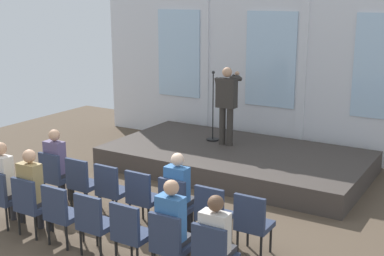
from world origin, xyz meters
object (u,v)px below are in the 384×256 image
at_px(chair_r1_c0, 2,195).
at_px(audience_r1_c0, 5,180).
at_px(audience_r0_c0, 57,162).
at_px(chair_r0_c1, 82,181).
at_px(speaker, 227,100).
at_px(audience_r1_c5, 173,224).
at_px(chair_r1_c3, 94,221).
at_px(chair_r0_c3, 142,195).
at_px(chair_r0_c0, 55,175).
at_px(chair_r1_c6, 213,254).
at_px(chair_r0_c5, 213,212).
at_px(chair_r0_c4, 176,203).
at_px(mic_stand, 213,125).
at_px(chair_r1_c2, 61,211).
at_px(chair_r1_c5, 170,242).
at_px(audience_r1_c1, 33,188).
at_px(chair_r1_c1, 30,203).
at_px(chair_r0_c6, 253,221).
at_px(chair_r1_c4, 130,231).
at_px(audience_r0_c4, 179,189).
at_px(audience_r1_c6, 217,238).
at_px(chair_r0_c2, 111,188).

relative_size(chair_r1_c0, audience_r1_c0, 0.68).
distance_m(audience_r0_c0, chair_r0_c1, 0.67).
xyz_separation_m(speaker, audience_r1_c5, (1.62, -4.58, -0.67)).
distance_m(chair_r1_c3, audience_r1_c5, 1.29).
bearing_deg(chair_r0_c3, chair_r1_c0, -149.18).
bearing_deg(chair_r1_c0, chair_r0_c1, 60.81).
height_order(chair_r0_c0, chair_r1_c6, same).
distance_m(speaker, chair_r0_c5, 3.98).
bearing_deg(speaker, chair_r0_c4, -74.34).
xyz_separation_m(mic_stand, chair_r1_c2, (0.15, -4.83, -0.25)).
xyz_separation_m(chair_r1_c5, chair_r1_c6, (0.63, 0.00, 0.00)).
distance_m(chair_r0_c5, audience_r1_c1, 2.75).
relative_size(chair_r0_c1, chair_r1_c1, 1.00).
bearing_deg(chair_r1_c1, chair_r0_c4, 30.82).
bearing_deg(chair_r1_c2, chair_r0_c0, 138.17).
relative_size(speaker, chair_r0_c6, 1.79).
height_order(audience_r0_c0, chair_r0_c4, audience_r0_c0).
relative_size(speaker, chair_r1_c4, 1.79).
distance_m(speaker, chair_r1_c1, 4.83).
bearing_deg(audience_r1_c5, chair_r1_c0, -178.56).
bearing_deg(audience_r0_c4, chair_r0_c0, -178.15).
bearing_deg(audience_r0_c4, chair_r1_c6, -43.82).
distance_m(audience_r0_c0, chair_r1_c3, 2.26).
xyz_separation_m(chair_r0_c0, chair_r1_c0, (0.00, -1.13, 0.00)).
bearing_deg(chair_r1_c5, audience_r1_c6, 7.54).
xyz_separation_m(chair_r0_c0, chair_r0_c1, (0.63, 0.00, 0.00)).
relative_size(chair_r0_c1, chair_r1_c2, 1.00).
height_order(audience_r0_c0, audience_r1_c6, audience_r0_c0).
xyz_separation_m(chair_r0_c2, chair_r1_c5, (1.90, -1.13, 0.00)).
distance_m(chair_r0_c3, audience_r1_c1, 1.66).
relative_size(chair_r0_c4, chair_r1_c2, 1.00).
relative_size(chair_r0_c5, chair_r1_c1, 1.00).
bearing_deg(chair_r0_c3, chair_r1_c6, -30.82).
bearing_deg(chair_r1_c6, chair_r1_c3, 180.00).
distance_m(audience_r1_c1, audience_r1_c5, 2.53).
bearing_deg(audience_r1_c5, chair_r1_c1, -178.20).
relative_size(audience_r1_c1, chair_r1_c6, 1.45).
xyz_separation_m(speaker, chair_r1_c2, (-0.28, -4.66, -0.89)).
height_order(audience_r0_c4, audience_r1_c0, audience_r1_c0).
relative_size(chair_r1_c2, audience_r1_c5, 0.69).
bearing_deg(chair_r1_c2, audience_r0_c4, 43.82).
xyz_separation_m(chair_r1_c0, chair_r1_c4, (2.53, 0.00, 0.00)).
height_order(audience_r0_c4, audience_r1_c1, audience_r1_c1).
xyz_separation_m(chair_r0_c4, chair_r1_c1, (-1.90, -1.13, 0.00)).
relative_size(chair_r0_c1, audience_r1_c6, 0.73).
relative_size(speaker, chair_r1_c5, 1.79).
xyz_separation_m(speaker, chair_r0_c4, (0.99, -3.53, -0.89)).
bearing_deg(speaker, audience_r1_c5, -70.51).
relative_size(chair_r0_c4, audience_r1_c1, 0.69).
xyz_separation_m(audience_r1_c0, chair_r1_c2, (1.27, -0.08, -0.23)).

